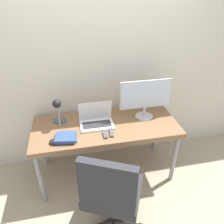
{
  "coord_description": "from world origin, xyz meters",
  "views": [
    {
      "loc": [
        -0.36,
        -1.7,
        2.14
      ],
      "look_at": [
        0.07,
        0.32,
        0.92
      ],
      "focal_mm": 35.0,
      "sensor_mm": 36.0,
      "label": 1
    }
  ],
  "objects_px": {
    "desk_lamp": "(58,109)",
    "office_chair": "(111,191)",
    "book_stack": "(66,138)",
    "game_controller": "(57,141)",
    "monitor": "(145,97)",
    "laptop": "(96,120)"
  },
  "relations": [
    {
      "from": "monitor",
      "to": "game_controller",
      "type": "distance_m",
      "value": 1.11
    },
    {
      "from": "monitor",
      "to": "office_chair",
      "type": "distance_m",
      "value": 1.13
    },
    {
      "from": "desk_lamp",
      "to": "office_chair",
      "type": "xyz_separation_m",
      "value": [
        0.42,
        -0.89,
        -0.39
      ]
    },
    {
      "from": "monitor",
      "to": "book_stack",
      "type": "relative_size",
      "value": 2.61
    },
    {
      "from": "book_stack",
      "to": "game_controller",
      "type": "xyz_separation_m",
      "value": [
        -0.09,
        -0.03,
        -0.01
      ]
    },
    {
      "from": "office_chair",
      "to": "book_stack",
      "type": "distance_m",
      "value": 0.72
    },
    {
      "from": "laptop",
      "to": "game_controller",
      "type": "bearing_deg",
      "value": -150.08
    },
    {
      "from": "desk_lamp",
      "to": "game_controller",
      "type": "relative_size",
      "value": 2.32
    },
    {
      "from": "laptop",
      "to": "office_chair",
      "type": "xyz_separation_m",
      "value": [
        0.01,
        -0.81,
        -0.24
      ]
    },
    {
      "from": "office_chair",
      "to": "book_stack",
      "type": "bearing_deg",
      "value": 121.4
    },
    {
      "from": "office_chair",
      "to": "book_stack",
      "type": "relative_size",
      "value": 4.27
    },
    {
      "from": "desk_lamp",
      "to": "game_controller",
      "type": "xyz_separation_m",
      "value": [
        -0.03,
        -0.33,
        -0.19
      ]
    },
    {
      "from": "laptop",
      "to": "book_stack",
      "type": "distance_m",
      "value": 0.42
    },
    {
      "from": "book_stack",
      "to": "monitor",
      "type": "bearing_deg",
      "value": 16.15
    },
    {
      "from": "monitor",
      "to": "office_chair",
      "type": "height_order",
      "value": "monitor"
    },
    {
      "from": "monitor",
      "to": "book_stack",
      "type": "height_order",
      "value": "monitor"
    },
    {
      "from": "book_stack",
      "to": "game_controller",
      "type": "height_order",
      "value": "book_stack"
    },
    {
      "from": "laptop",
      "to": "office_chair",
      "type": "relative_size",
      "value": 0.38
    },
    {
      "from": "monitor",
      "to": "game_controller",
      "type": "relative_size",
      "value": 4.11
    },
    {
      "from": "desk_lamp",
      "to": "laptop",
      "type": "bearing_deg",
      "value": -10.32
    },
    {
      "from": "monitor",
      "to": "game_controller",
      "type": "xyz_separation_m",
      "value": [
        -1.03,
        -0.3,
        -0.25
      ]
    },
    {
      "from": "book_stack",
      "to": "game_controller",
      "type": "bearing_deg",
      "value": -161.24
    }
  ]
}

